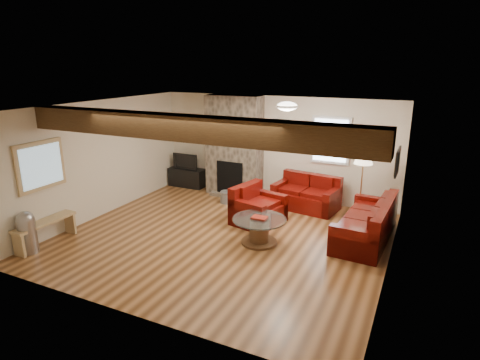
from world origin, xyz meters
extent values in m
plane|color=brown|center=(0.00, 0.00, 0.00)|extent=(8.00, 8.00, 0.00)
plane|color=white|center=(0.00, 0.00, 2.50)|extent=(8.00, 8.00, 0.00)
plane|color=beige|center=(0.00, 2.75, 1.25)|extent=(8.00, 0.00, 8.00)
plane|color=beige|center=(0.00, -2.75, 1.25)|extent=(8.00, 0.00, 8.00)
plane|color=beige|center=(-3.00, 0.00, 1.25)|extent=(0.00, 7.50, 7.50)
plane|color=beige|center=(3.00, 0.00, 1.25)|extent=(0.00, 7.50, 7.50)
cube|color=#362110|center=(0.00, -1.25, 2.31)|extent=(6.00, 0.36, 0.38)
cube|color=#3C362E|center=(-1.00, 2.50, 1.25)|extent=(1.40, 0.50, 2.50)
cube|color=black|center=(-1.00, 2.25, 0.45)|extent=(0.70, 0.06, 0.90)
cube|color=#3C362E|center=(-1.00, 2.20, 0.04)|extent=(1.00, 0.25, 0.08)
cylinder|color=#422A15|center=(0.73, 0.04, 0.02)|extent=(0.67, 0.67, 0.04)
cylinder|color=#422A15|center=(0.73, 0.04, 0.22)|extent=(0.36, 0.36, 0.45)
cylinder|color=silver|center=(0.73, 0.04, 0.48)|extent=(1.00, 1.00, 0.02)
cube|color=maroon|center=(0.73, 0.04, 0.51)|extent=(0.28, 0.20, 0.03)
cube|color=black|center=(-2.45, 2.53, 0.25)|extent=(0.99, 0.40, 0.50)
imported|color=black|center=(-2.45, 2.53, 0.71)|extent=(0.73, 0.10, 0.42)
cylinder|color=tan|center=(2.21, 2.04, 0.01)|extent=(0.27, 0.27, 0.03)
cylinder|color=tan|center=(2.21, 2.04, 0.68)|extent=(0.03, 0.03, 1.36)
cone|color=#FCE7BF|center=(2.21, 2.04, 1.37)|extent=(0.39, 0.39, 0.27)
camera|label=1|loc=(3.36, -6.33, 3.25)|focal=30.00mm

